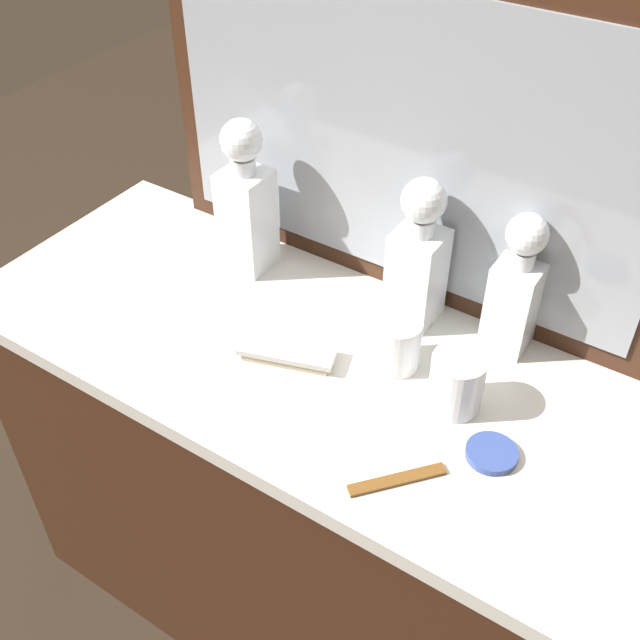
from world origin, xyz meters
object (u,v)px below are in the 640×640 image
(crystal_decanter_far_left, at_px, (514,296))
(crystal_tumbler_far_left, at_px, (456,384))
(porcelain_dish, at_px, (492,453))
(crystal_decanter_far_right, at_px, (417,265))
(crystal_tumbler_front, at_px, (396,345))
(silver_brush_rear, at_px, (287,353))
(crystal_decanter_left, at_px, (246,210))
(tortoiseshell_comb, at_px, (397,480))

(crystal_decanter_far_left, height_order, crystal_tumbler_far_left, crystal_decanter_far_left)
(crystal_tumbler_far_left, height_order, porcelain_dish, crystal_tumbler_far_left)
(porcelain_dish, bearing_deg, crystal_decanter_far_left, 108.55)
(crystal_decanter_far_right, bearing_deg, crystal_tumbler_far_left, -45.06)
(crystal_tumbler_front, bearing_deg, silver_brush_rear, -150.71)
(crystal_tumbler_front, relative_size, silver_brush_rear, 0.53)
(crystal_decanter_left, xyz_separation_m, silver_brush_rear, (0.22, -0.18, -0.11))
(crystal_tumbler_far_left, distance_m, porcelain_dish, 0.12)
(crystal_decanter_far_left, relative_size, crystal_tumbler_far_left, 2.65)
(tortoiseshell_comb, bearing_deg, crystal_decanter_far_right, 114.73)
(crystal_decanter_far_right, bearing_deg, crystal_decanter_left, -174.28)
(crystal_tumbler_front, relative_size, tortoiseshell_comb, 0.73)
(silver_brush_rear, distance_m, tortoiseshell_comb, 0.31)
(crystal_decanter_far_right, distance_m, porcelain_dish, 0.36)
(silver_brush_rear, bearing_deg, crystal_decanter_left, 140.15)
(porcelain_dish, distance_m, tortoiseshell_comb, 0.15)
(crystal_decanter_far_right, relative_size, crystal_tumbler_far_left, 2.85)
(crystal_decanter_left, bearing_deg, crystal_decanter_far_right, 5.72)
(crystal_tumbler_front, bearing_deg, crystal_decanter_far_right, 105.09)
(crystal_decanter_far_right, height_order, crystal_decanter_left, crystal_decanter_left)
(crystal_decanter_left, distance_m, tortoiseshell_comb, 0.60)
(crystal_decanter_left, bearing_deg, silver_brush_rear, -39.85)
(crystal_decanter_left, distance_m, silver_brush_rear, 0.31)
(crystal_decanter_far_left, relative_size, tortoiseshell_comb, 2.08)
(crystal_decanter_far_right, height_order, crystal_tumbler_front, crystal_decanter_far_right)
(crystal_tumbler_far_left, relative_size, tortoiseshell_comb, 0.78)
(crystal_decanter_far_left, relative_size, porcelain_dish, 3.33)
(porcelain_dish, bearing_deg, silver_brush_rear, 179.02)
(silver_brush_rear, distance_m, porcelain_dish, 0.38)
(tortoiseshell_comb, bearing_deg, silver_brush_rear, 156.16)
(crystal_decanter_far_right, xyz_separation_m, tortoiseshell_comb, (0.16, -0.34, -0.11))
(crystal_tumbler_front, xyz_separation_m, silver_brush_rear, (-0.16, -0.09, -0.03))
(crystal_tumbler_front, bearing_deg, crystal_decanter_left, 166.09)
(crystal_decanter_left, relative_size, tortoiseshell_comb, 2.43)
(crystal_decanter_far_right, xyz_separation_m, crystal_tumbler_front, (0.03, -0.13, -0.07))
(crystal_tumbler_front, bearing_deg, porcelain_dish, -23.66)
(crystal_decanter_left, xyz_separation_m, crystal_tumbler_far_left, (0.51, -0.13, -0.08))
(crystal_tumbler_far_left, height_order, tortoiseshell_comb, crystal_tumbler_far_left)
(crystal_tumbler_far_left, distance_m, crystal_tumbler_front, 0.13)
(crystal_decanter_far_right, distance_m, crystal_tumbler_front, 0.15)
(porcelain_dish, height_order, tortoiseshell_comb, porcelain_dish)
(crystal_decanter_far_left, relative_size, crystal_tumbler_front, 2.83)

